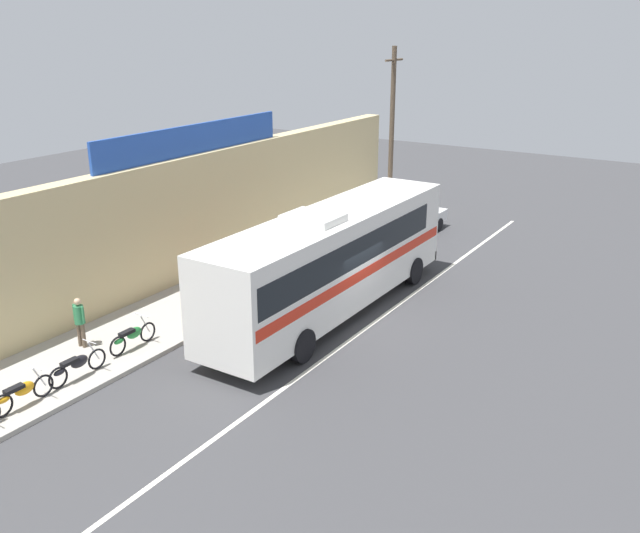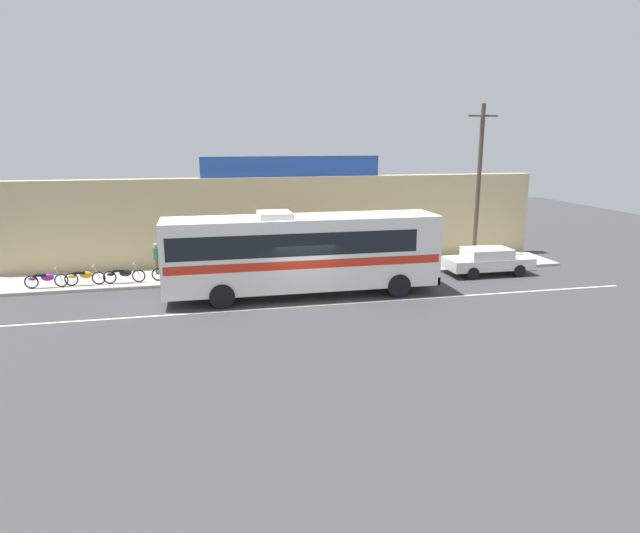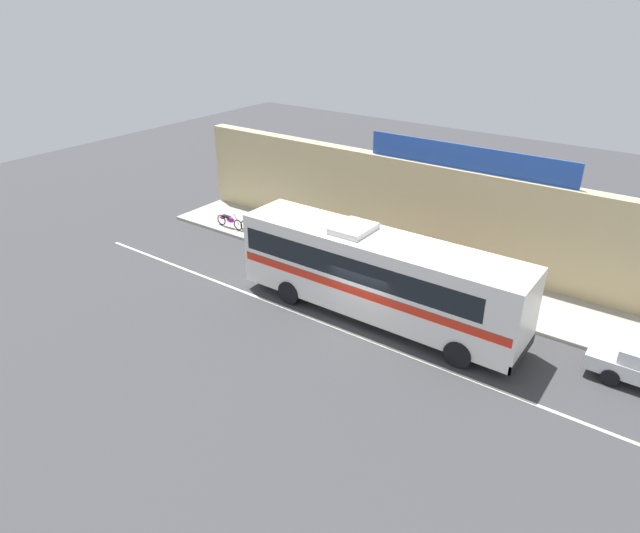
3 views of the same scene
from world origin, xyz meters
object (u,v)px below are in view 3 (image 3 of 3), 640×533
Objects in this scene: motorcycle_red at (252,226)px; pedestrian_near_shop at (316,222)px; intercity_bus at (376,272)px; motorcycle_green at (311,243)px; motorcycle_orange at (229,220)px; motorcycle_purple at (277,234)px; pedestrian_far_right at (428,252)px.

pedestrian_near_shop reaches higher than motorcycle_red.
intercity_bus reaches higher than motorcycle_green.
motorcycle_orange is 5.11m from pedestrian_near_shop.
pedestrian_near_shop is at bearing 47.33° from motorcycle_purple.
intercity_bus reaches higher than motorcycle_purple.
motorcycle_green is 1.10× the size of pedestrian_far_right.
motorcycle_purple is (-2.14, -0.13, 0.00)m from motorcycle_green.
motorcycle_purple is 1.17× the size of pedestrian_far_right.
motorcycle_purple is (1.74, 0.03, 0.00)m from motorcycle_red.
pedestrian_far_right is at bearing 0.07° from pedestrian_near_shop.
intercity_bus is 6.23× the size of motorcycle_purple.
motorcycle_purple is 3.39m from motorcycle_orange.
pedestrian_far_right reaches higher than motorcycle_purple.
motorcycle_red is at bearing -177.68° from motorcycle_green.
motorcycle_purple is 8.10m from pedestrian_far_right.
motorcycle_green is 1.00× the size of motorcycle_red.
intercity_bus is at bearing -30.94° from motorcycle_green.
motorcycle_red is at bearing -170.72° from pedestrian_far_right.
pedestrian_near_shop is at bearing -179.93° from pedestrian_far_right.
intercity_bus is 8.22m from pedestrian_near_shop.
motorcycle_orange is at bearing 164.12° from intercity_bus.
motorcycle_red is 1.65m from motorcycle_orange.
motorcycle_red is 0.94× the size of motorcycle_purple.
pedestrian_far_right is (11.32, 1.68, 0.53)m from motorcycle_orange.
pedestrian_near_shop is (-6.51, -0.01, -0.05)m from pedestrian_far_right.
motorcycle_purple is at bearing -132.67° from pedestrian_near_shop.
motorcycle_green is 5.54m from motorcycle_orange.
intercity_bus is at bearing -22.86° from motorcycle_purple.
motorcycle_red is (-3.88, -0.16, 0.00)m from motorcycle_green.
intercity_bus is at bearing -36.87° from pedestrian_near_shop.
motorcycle_red is 0.96× the size of motorcycle_orange.
motorcycle_orange is 1.15× the size of pedestrian_far_right.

